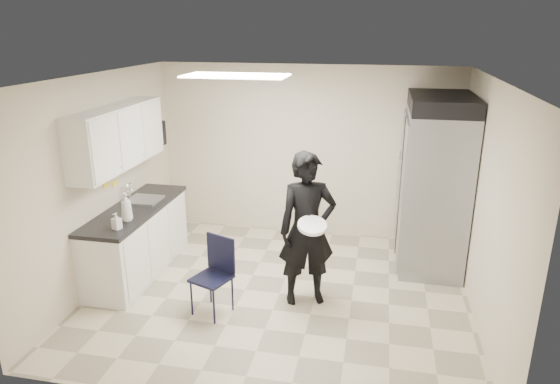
% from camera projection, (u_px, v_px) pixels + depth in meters
% --- Properties ---
extents(floor, '(4.50, 4.50, 0.00)m').
position_uv_depth(floor, '(280.00, 293.00, 6.13)').
color(floor, '#C3B699').
rests_on(floor, ground).
extents(ceiling, '(4.50, 4.50, 0.00)m').
position_uv_depth(ceiling, '(280.00, 77.00, 5.30)').
color(ceiling, silver).
rests_on(ceiling, back_wall).
extents(back_wall, '(4.50, 0.00, 4.50)m').
position_uv_depth(back_wall, '(306.00, 152.00, 7.57)').
color(back_wall, beige).
rests_on(back_wall, floor).
extents(left_wall, '(0.00, 4.00, 4.00)m').
position_uv_depth(left_wall, '(101.00, 181.00, 6.14)').
color(left_wall, beige).
rests_on(left_wall, floor).
extents(right_wall, '(0.00, 4.00, 4.00)m').
position_uv_depth(right_wall, '(487.00, 207.00, 5.28)').
color(right_wall, beige).
rests_on(right_wall, floor).
extents(ceiling_panel, '(1.20, 0.60, 0.02)m').
position_uv_depth(ceiling_panel, '(236.00, 76.00, 5.80)').
color(ceiling_panel, white).
rests_on(ceiling_panel, ceiling).
extents(lower_counter, '(0.60, 1.90, 0.86)m').
position_uv_depth(lower_counter, '(137.00, 241.00, 6.55)').
color(lower_counter, silver).
rests_on(lower_counter, floor).
extents(countertop, '(0.64, 1.95, 0.05)m').
position_uv_depth(countertop, '(134.00, 209.00, 6.40)').
color(countertop, black).
rests_on(countertop, lower_counter).
extents(sink, '(0.42, 0.40, 0.14)m').
position_uv_depth(sink, '(145.00, 204.00, 6.64)').
color(sink, gray).
rests_on(sink, countertop).
extents(faucet, '(0.02, 0.02, 0.24)m').
position_uv_depth(faucet, '(130.00, 192.00, 6.63)').
color(faucet, silver).
rests_on(faucet, countertop).
extents(upper_cabinets, '(0.35, 1.80, 0.75)m').
position_uv_depth(upper_cabinets, '(118.00, 137.00, 6.13)').
color(upper_cabinets, silver).
rests_on(upper_cabinets, left_wall).
extents(towel_dispenser, '(0.22, 0.30, 0.35)m').
position_uv_depth(towel_dispenser, '(155.00, 134.00, 7.27)').
color(towel_dispenser, black).
rests_on(towel_dispenser, left_wall).
extents(notice_sticker_left, '(0.00, 0.12, 0.07)m').
position_uv_depth(notice_sticker_left, '(106.00, 185.00, 6.26)').
color(notice_sticker_left, yellow).
rests_on(notice_sticker_left, left_wall).
extents(notice_sticker_right, '(0.00, 0.12, 0.07)m').
position_uv_depth(notice_sticker_right, '(115.00, 184.00, 6.46)').
color(notice_sticker_right, yellow).
rests_on(notice_sticker_right, left_wall).
extents(commercial_fridge, '(0.80, 1.35, 2.10)m').
position_uv_depth(commercial_fridge, '(433.00, 190.00, 6.63)').
color(commercial_fridge, gray).
rests_on(commercial_fridge, floor).
extents(fridge_compressor, '(0.80, 1.35, 0.20)m').
position_uv_depth(fridge_compressor, '(442.00, 103.00, 6.26)').
color(fridge_compressor, black).
rests_on(fridge_compressor, commercial_fridge).
extents(folding_chair, '(0.50, 0.50, 0.86)m').
position_uv_depth(folding_chair, '(211.00, 279.00, 5.58)').
color(folding_chair, black).
rests_on(folding_chair, floor).
extents(man_tuxedo, '(0.78, 0.65, 1.82)m').
position_uv_depth(man_tuxedo, '(307.00, 230.00, 5.70)').
color(man_tuxedo, black).
rests_on(man_tuxedo, floor).
extents(bucket_lid, '(0.41, 0.41, 0.04)m').
position_uv_depth(bucket_lid, '(312.00, 226.00, 5.42)').
color(bucket_lid, white).
rests_on(bucket_lid, man_tuxedo).
extents(soap_bottle_a, '(0.19, 0.19, 0.34)m').
position_uv_depth(soap_bottle_a, '(126.00, 207.00, 5.91)').
color(soap_bottle_a, silver).
rests_on(soap_bottle_a, countertop).
extents(soap_bottle_b, '(0.11, 0.11, 0.20)m').
position_uv_depth(soap_bottle_b, '(116.00, 221.00, 5.68)').
color(soap_bottle_b, '#ACAAB7').
rests_on(soap_bottle_b, countertop).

